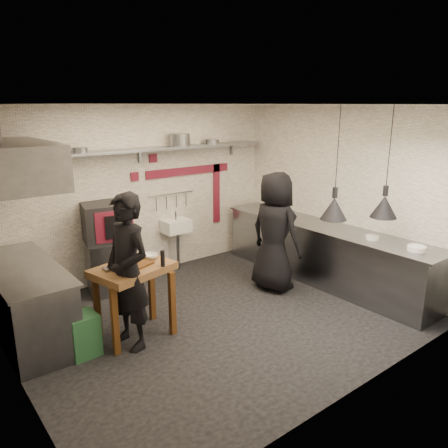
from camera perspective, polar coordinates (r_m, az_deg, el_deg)
floor at (r=6.08m, az=-0.76°, el=-12.09°), size 5.00×5.00×0.00m
ceiling at (r=5.40m, az=-0.87°, el=15.35°), size 5.00×5.00×0.00m
wall_back at (r=7.32m, az=-10.84°, el=4.03°), size 5.00×0.04×2.80m
wall_front at (r=4.17m, az=16.99°, el=-4.92°), size 5.00×0.04×2.80m
wall_left at (r=4.58m, az=-26.62°, el=-4.10°), size 0.04×4.20×2.80m
wall_right at (r=7.32m, az=14.99°, el=3.79°), size 0.04×4.20×2.80m
red_band_horiz at (r=7.73m, az=-4.58°, el=6.94°), size 1.70×0.02×0.14m
red_band_vert at (r=8.15m, az=-0.99°, el=4.00°), size 0.14×0.02×1.10m
red_tile_a at (r=7.33m, az=-9.24°, el=8.48°), size 0.14×0.02×0.14m
red_tile_b at (r=7.21m, az=-11.59°, el=6.08°), size 0.14×0.02×0.14m
back_shelf at (r=7.05m, az=-10.45°, el=9.55°), size 4.60×0.34×0.04m
shelf_bracket_left at (r=6.56m, az=-25.97°, el=6.98°), size 0.04×0.06×0.24m
shelf_bracket_mid at (r=7.20m, az=-10.98°, el=8.84°), size 0.04×0.06×0.24m
shelf_bracket_right at (r=8.23m, az=1.00°, el=9.89°), size 0.04×0.06×0.24m
pan_far_left at (r=6.48m, az=-22.71°, el=8.73°), size 0.28×0.28×0.09m
pan_mid_left at (r=6.64m, az=-18.32°, el=9.18°), size 0.23×0.23×0.07m
stock_pot at (r=7.38m, az=-5.81°, el=10.90°), size 0.41×0.41×0.20m
pan_right at (r=7.75m, az=-1.67°, el=10.73°), size 0.34×0.34×0.08m
oven_stand at (r=6.96m, az=-14.62°, el=-5.34°), size 0.77×0.72×0.80m
combi_oven at (r=6.81m, az=-15.13°, el=0.26°), size 0.79×0.76×0.58m
oven_door at (r=6.53m, az=-14.10°, el=-0.30°), size 0.55×0.15×0.46m
oven_glass at (r=6.51m, az=-13.57°, el=-0.34°), size 0.38×0.10×0.34m
hand_sink at (r=7.57m, az=-6.29°, el=-0.25°), size 0.46×0.34×0.22m
sink_tap at (r=7.52m, az=-6.33°, el=1.08°), size 0.03×0.03×0.14m
sink_drain at (r=7.66m, az=-6.04°, el=-3.48°), size 0.06×0.06×0.66m
utensil_rail at (r=7.56m, az=-6.97°, el=3.93°), size 0.90×0.02×0.02m
counter_right at (r=7.30m, az=12.81°, el=-3.84°), size 0.70×3.80×0.90m
counter_right_top at (r=7.16m, az=13.02°, el=-0.33°), size 0.76×3.90×0.03m
plate_stack at (r=6.31m, az=23.86°, el=-2.93°), size 0.28×0.28×0.07m
small_bowl_right at (r=6.61m, az=18.79°, el=-1.71°), size 0.24×0.24×0.05m
counter_left at (r=5.94m, az=-24.36°, el=-9.39°), size 0.70×1.90×0.90m
counter_left_top at (r=5.78m, az=-24.87°, el=-5.18°), size 0.76×2.00×0.03m
extractor_hood at (r=5.51m, az=-25.79°, el=7.07°), size 0.78×1.60×0.50m
green_bin at (r=5.41m, az=-17.96°, el=-13.58°), size 0.34×0.34×0.50m
prep_table at (r=5.57m, az=-11.60°, el=-9.83°), size 1.04×0.84×0.92m
cutting_board at (r=5.39m, az=-11.46°, el=-5.25°), size 0.45×0.38×0.02m
pepper_mill at (r=5.29m, az=-8.02°, el=-4.48°), size 0.05×0.05×0.20m
lemon_a at (r=5.16m, az=-12.53°, el=-5.90°), size 0.11×0.11×0.08m
lemon_b at (r=5.15m, az=-11.51°, el=-5.90°), size 0.09×0.09×0.08m
veg_ball at (r=5.48m, az=-11.27°, el=-4.48°), size 0.10×0.10×0.09m
steel_tray at (r=5.34m, az=-14.47°, el=-5.60°), size 0.20×0.13×0.03m
bowl at (r=5.59m, az=-9.63°, el=-4.18°), size 0.24×0.24×0.06m
heat_lamp_near at (r=5.90m, az=14.54°, el=7.60°), size 0.47×0.47×1.49m
heat_lamp_far at (r=6.22m, az=20.68°, el=7.48°), size 0.44×0.44×1.49m
chef_left at (r=5.18m, az=-12.47°, el=-6.16°), size 0.56×0.75×1.86m
chef_right at (r=6.71m, az=6.66°, el=-1.02°), size 0.66×0.95×1.84m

